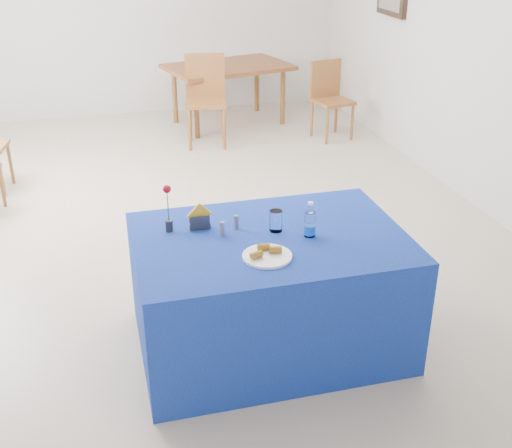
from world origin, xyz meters
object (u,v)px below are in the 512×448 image
at_px(plate, 267,256).
at_px(oak_table, 228,71).
at_px(water_bottle, 310,225).
at_px(blue_table, 270,292).
at_px(chair_bg_left, 206,93).
at_px(chair_bg_right, 329,94).

height_order(plate, oak_table, plate).
xyz_separation_m(water_bottle, oak_table, (0.55, 4.76, -0.15)).
relative_size(blue_table, water_bottle, 7.44).
bearing_deg(blue_table, water_bottle, -11.84).
distance_m(water_bottle, oak_table, 4.79).
height_order(plate, water_bottle, water_bottle).
xyz_separation_m(water_bottle, chair_bg_left, (0.13, 4.07, -0.24)).
bearing_deg(oak_table, plate, -99.91).
height_order(oak_table, chair_bg_left, chair_bg_left).
xyz_separation_m(water_bottle, chair_bg_right, (1.61, 3.93, -0.30)).
distance_m(blue_table, chair_bg_right, 4.30).
xyz_separation_m(plate, oak_table, (0.86, 4.95, -0.09)).
height_order(blue_table, chair_bg_right, chair_bg_right).
bearing_deg(water_bottle, blue_table, 168.16).
xyz_separation_m(blue_table, chair_bg_left, (0.36, 4.02, 0.21)).
xyz_separation_m(blue_table, oak_table, (0.78, 4.71, 0.30)).
xyz_separation_m(plate, blue_table, (0.09, 0.24, -0.39)).
bearing_deg(blue_table, oak_table, 80.60).
bearing_deg(oak_table, chair_bg_left, -121.40).
xyz_separation_m(blue_table, chair_bg_right, (1.84, 3.88, 0.15)).
distance_m(plate, chair_bg_left, 4.29).
bearing_deg(plate, blue_table, 70.51).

